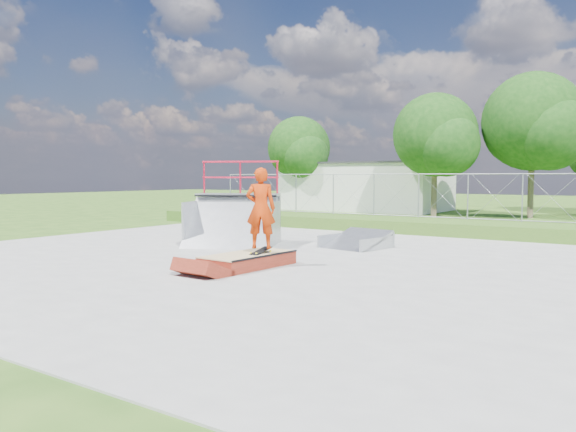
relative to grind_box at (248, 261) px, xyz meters
The scene contains 14 objects.
ground 1.12m from the grind_box, 101.70° to the left, with size 120.00×120.00×0.00m, color #2B5317.
concrete_pad 1.12m from the grind_box, 101.70° to the left, with size 20.00×16.00×0.04m, color gray.
grass_berm 10.59m from the grind_box, 91.22° to the left, with size 24.00×3.00×0.50m, color #2B5317.
grind_box is the anchor object (origin of this frame).
quarter_pipe 4.46m from the grind_box, 134.83° to the left, with size 2.69×2.27×2.69m, color #9FA2A7, non-canonical shape.
flat_bank_ramp 4.72m from the grind_box, 84.75° to the left, with size 1.65×1.76×0.50m, color #9FA2A7, non-canonical shape.
skateboard 0.38m from the grind_box, 50.13° to the left, with size 0.22×0.80×0.02m, color black.
skater 1.22m from the grind_box, 50.13° to the left, with size 0.70×0.46×1.92m, color #C13007.
concrete_stairs 13.11m from the grind_box, 131.72° to the left, with size 1.50×1.60×0.80m, color gray, non-canonical shape.
chain_link_fence 11.65m from the grind_box, 91.11° to the left, with size 20.00×0.06×1.80m, color #96989F, non-canonical shape.
utility_building_flat 24.54m from the grind_box, 109.61° to the left, with size 10.00×6.00×3.00m, color white.
tree_left_near 19.45m from the grind_box, 95.96° to the left, with size 4.76×4.48×6.65m.
tree_center 21.56m from the grind_box, 83.02° to the left, with size 5.44×5.12×7.60m.
tree_left_far 24.42m from the grind_box, 119.81° to the left, with size 4.42×4.16×6.18m.
Camera 1 is at (8.40, -11.50, 2.17)m, focal length 35.00 mm.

